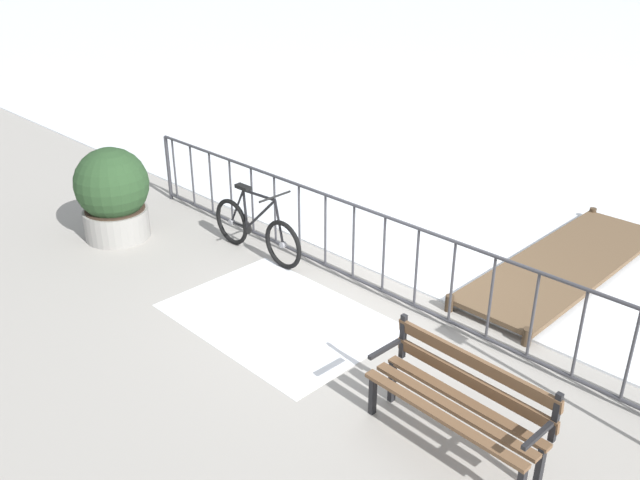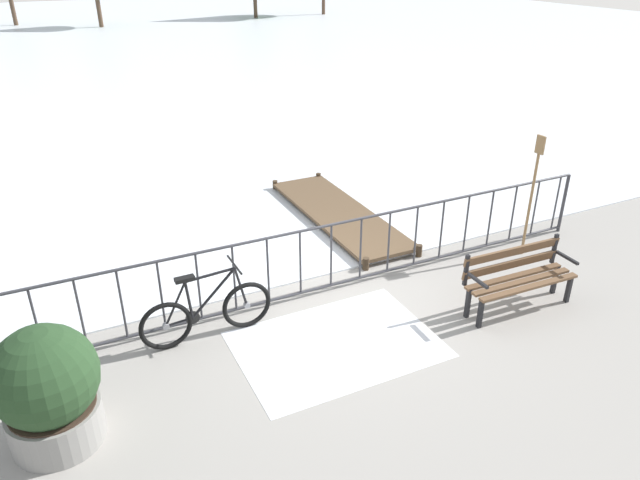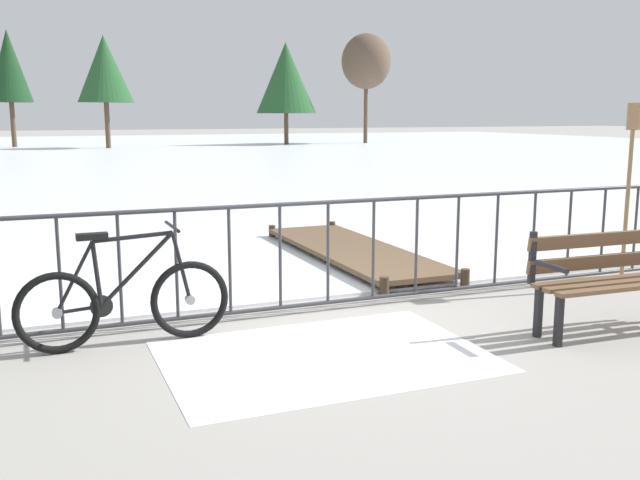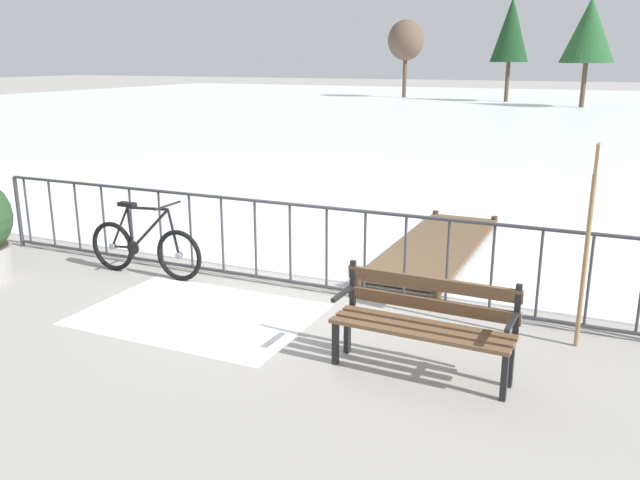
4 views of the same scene
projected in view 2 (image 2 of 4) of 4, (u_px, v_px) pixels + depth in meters
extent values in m
plane|color=#9E9991|center=(331.00, 290.00, 8.55)|extent=(160.00, 160.00, 0.00)
cube|color=white|center=(89.00, 40.00, 31.34)|extent=(80.00, 56.00, 0.03)
cube|color=white|center=(337.00, 344.00, 7.38)|extent=(2.48, 1.76, 0.01)
cylinder|color=#38383D|center=(331.00, 225.00, 8.08)|extent=(9.00, 0.04, 0.04)
cylinder|color=#38383D|center=(331.00, 285.00, 8.52)|extent=(9.00, 0.04, 0.04)
cylinder|color=#38383D|center=(563.00, 204.00, 10.09)|extent=(0.06, 0.06, 1.05)
cylinder|color=#38383D|center=(37.00, 325.00, 6.79)|extent=(0.03, 0.03, 0.97)
cylinder|color=#38383D|center=(80.00, 314.00, 6.98)|extent=(0.03, 0.03, 0.97)
cylinder|color=#38383D|center=(122.00, 305.00, 7.17)|extent=(0.03, 0.03, 0.97)
cylinder|color=#38383D|center=(161.00, 295.00, 7.36)|extent=(0.03, 0.03, 0.97)
cylinder|color=#38383D|center=(199.00, 287.00, 7.54)|extent=(0.03, 0.03, 0.97)
cylinder|color=#38383D|center=(234.00, 278.00, 7.73)|extent=(0.03, 0.03, 0.97)
cylinder|color=#38383D|center=(268.00, 270.00, 7.92)|extent=(0.03, 0.03, 0.97)
cylinder|color=#38383D|center=(300.00, 263.00, 8.11)|extent=(0.03, 0.03, 0.97)
cylinder|color=#38383D|center=(331.00, 256.00, 8.30)|extent=(0.03, 0.03, 0.97)
cylinder|color=#38383D|center=(361.00, 249.00, 8.49)|extent=(0.03, 0.03, 0.97)
cylinder|color=#38383D|center=(389.00, 242.00, 8.68)|extent=(0.03, 0.03, 0.97)
cylinder|color=#38383D|center=(416.00, 236.00, 8.87)|extent=(0.03, 0.03, 0.97)
cylinder|color=#38383D|center=(442.00, 230.00, 9.06)|extent=(0.03, 0.03, 0.97)
cylinder|color=#38383D|center=(466.00, 224.00, 9.25)|extent=(0.03, 0.03, 0.97)
cylinder|color=#38383D|center=(490.00, 219.00, 9.43)|extent=(0.03, 0.03, 0.97)
cylinder|color=#38383D|center=(513.00, 213.00, 9.62)|extent=(0.03, 0.03, 0.97)
cylinder|color=#38383D|center=(535.00, 208.00, 9.81)|extent=(0.03, 0.03, 0.97)
cylinder|color=#38383D|center=(556.00, 203.00, 10.00)|extent=(0.03, 0.03, 0.97)
torus|color=black|center=(166.00, 326.00, 7.17)|extent=(0.66, 0.07, 0.66)
cylinder|color=gray|center=(166.00, 326.00, 7.17)|extent=(0.08, 0.06, 0.08)
torus|color=black|center=(247.00, 305.00, 7.59)|extent=(0.66, 0.07, 0.66)
cylinder|color=gray|center=(247.00, 305.00, 7.59)|extent=(0.08, 0.06, 0.08)
cylinder|color=black|center=(189.00, 300.00, 7.16)|extent=(0.08, 0.04, 0.53)
cylinder|color=black|center=(214.00, 293.00, 7.28)|extent=(0.61, 0.04, 0.59)
cylinder|color=black|center=(210.00, 275.00, 7.16)|extent=(0.63, 0.04, 0.07)
cylinder|color=black|center=(179.00, 322.00, 7.23)|extent=(0.34, 0.03, 0.05)
cylinder|color=black|center=(175.00, 304.00, 7.10)|extent=(0.32, 0.03, 0.56)
cylinder|color=black|center=(241.00, 287.00, 7.43)|extent=(0.16, 0.03, 0.59)
cube|color=black|center=(185.00, 279.00, 7.02)|extent=(0.24, 0.10, 0.05)
cylinder|color=black|center=(234.00, 265.00, 7.26)|extent=(0.03, 0.52, 0.03)
cylinder|color=black|center=(193.00, 318.00, 7.29)|extent=(0.18, 0.02, 0.18)
cube|color=brown|center=(514.00, 276.00, 8.03)|extent=(1.60, 0.16, 0.04)
cube|color=brown|center=(522.00, 282.00, 7.90)|extent=(1.60, 0.16, 0.04)
cube|color=brown|center=(530.00, 287.00, 7.78)|extent=(1.60, 0.16, 0.04)
cube|color=brown|center=(511.00, 264.00, 8.04)|extent=(1.60, 0.11, 0.12)
cube|color=brown|center=(513.00, 252.00, 7.95)|extent=(1.60, 0.11, 0.12)
cube|color=black|center=(569.00, 288.00, 8.17)|extent=(0.05, 0.06, 0.44)
cube|color=black|center=(555.00, 280.00, 8.39)|extent=(0.05, 0.06, 0.44)
cube|color=black|center=(554.00, 249.00, 8.28)|extent=(0.05, 0.05, 0.45)
cube|color=black|center=(567.00, 258.00, 8.09)|extent=(0.05, 0.40, 0.04)
cube|color=black|center=(480.00, 313.00, 7.61)|extent=(0.05, 0.06, 0.44)
cube|color=black|center=(468.00, 303.00, 7.83)|extent=(0.05, 0.06, 0.44)
cube|color=black|center=(466.00, 270.00, 7.73)|extent=(0.05, 0.05, 0.45)
cube|color=black|center=(478.00, 281.00, 7.53)|extent=(0.05, 0.40, 0.04)
cylinder|color=gray|center=(57.00, 423.00, 5.87)|extent=(0.91, 0.91, 0.42)
cylinder|color=#38281E|center=(52.00, 406.00, 5.78)|extent=(0.83, 0.83, 0.02)
sphere|color=#264223|center=(44.00, 376.00, 5.61)|extent=(1.03, 1.03, 1.03)
cylinder|color=#937047|center=(530.00, 206.00, 9.18)|extent=(0.04, 0.04, 1.70)
cube|color=#937047|center=(540.00, 145.00, 8.74)|extent=(0.03, 0.16, 0.28)
cube|color=brown|center=(338.00, 213.00, 10.72)|extent=(1.10, 3.70, 0.06)
cylinder|color=#433323|center=(366.00, 264.00, 9.05)|extent=(0.10, 0.10, 0.20)
cylinder|color=#433323|center=(419.00, 251.00, 9.44)|extent=(0.10, 0.10, 0.20)
cylinder|color=#433323|center=(275.00, 185.00, 12.02)|extent=(0.10, 0.10, 0.20)
cylinder|color=#433323|center=(318.00, 178.00, 12.41)|extent=(0.10, 0.10, 0.20)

